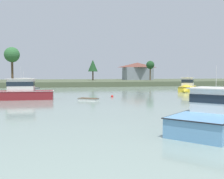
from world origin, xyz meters
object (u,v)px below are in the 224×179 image
(cruiser_grey, at_px, (22,89))
(cruiser_yellow, at_px, (187,88))
(cruiser_maroon, at_px, (15,95))
(cruiser_skyblue, at_px, (218,118))
(dinghy_white, at_px, (88,100))
(mooring_buoy_red, at_px, (112,97))

(cruiser_grey, height_order, cruiser_yellow, cruiser_yellow)
(cruiser_grey, xyz_separation_m, cruiser_maroon, (0.90, -16.16, 0.04))
(cruiser_skyblue, xyz_separation_m, cruiser_yellow, (17.09, 35.68, 0.09))
(cruiser_yellow, bearing_deg, cruiser_skyblue, -115.60)
(cruiser_maroon, distance_m, cruiser_skyblue, 29.77)
(dinghy_white, xyz_separation_m, mooring_buoy_red, (4.60, 4.99, -0.05))
(cruiser_grey, bearing_deg, cruiser_maroon, -86.81)
(mooring_buoy_red, bearing_deg, dinghy_white, -132.67)
(cruiser_grey, bearing_deg, dinghy_white, -60.49)
(cruiser_maroon, xyz_separation_m, mooring_buoy_red, (14.99, 1.21, -0.67))
(cruiser_grey, relative_size, mooring_buoy_red, 20.05)
(cruiser_maroon, xyz_separation_m, cruiser_skyblue, (17.06, -24.39, -0.16))
(cruiser_grey, relative_size, cruiser_skyblue, 1.01)
(dinghy_white, xyz_separation_m, cruiser_grey, (-11.29, 19.95, 0.58))
(dinghy_white, distance_m, cruiser_maroon, 11.08)
(dinghy_white, height_order, cruiser_grey, cruiser_grey)
(dinghy_white, height_order, cruiser_skyblue, cruiser_skyblue)
(cruiser_yellow, relative_size, mooring_buoy_red, 20.28)
(cruiser_maroon, height_order, cruiser_yellow, cruiser_yellow)
(cruiser_skyblue, height_order, mooring_buoy_red, cruiser_skyblue)
(dinghy_white, bearing_deg, cruiser_maroon, 159.99)
(dinghy_white, bearing_deg, mooring_buoy_red, 47.33)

